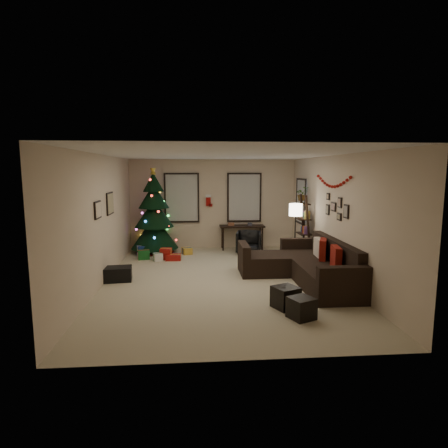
{
  "coord_description": "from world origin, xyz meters",
  "views": [
    {
      "loc": [
        -0.58,
        -7.88,
        2.37
      ],
      "look_at": [
        0.1,
        0.6,
        1.15
      ],
      "focal_mm": 30.02,
      "sensor_mm": 36.0,
      "label": 1
    }
  ],
  "objects_px": {
    "desk_chair": "(249,242)",
    "bookshelf": "(305,229)",
    "sofa": "(305,267)",
    "christmas_tree": "(154,217)",
    "desk": "(242,228)"
  },
  "relations": [
    {
      "from": "desk",
      "to": "bookshelf",
      "type": "bearing_deg",
      "value": -48.74
    },
    {
      "from": "desk_chair",
      "to": "bookshelf",
      "type": "distance_m",
      "value": 1.74
    },
    {
      "from": "desk_chair",
      "to": "bookshelf",
      "type": "height_order",
      "value": "bookshelf"
    },
    {
      "from": "desk",
      "to": "sofa",
      "type": "bearing_deg",
      "value": -74.08
    },
    {
      "from": "sofa",
      "to": "desk",
      "type": "xyz_separation_m",
      "value": [
        -0.96,
        3.35,
        0.34
      ]
    },
    {
      "from": "christmas_tree",
      "to": "desk",
      "type": "height_order",
      "value": "christmas_tree"
    },
    {
      "from": "bookshelf",
      "to": "desk",
      "type": "bearing_deg",
      "value": 131.26
    },
    {
      "from": "sofa",
      "to": "desk",
      "type": "relative_size",
      "value": 2.21
    },
    {
      "from": "christmas_tree",
      "to": "bookshelf",
      "type": "xyz_separation_m",
      "value": [
        4.04,
        -1.4,
        -0.19
      ]
    },
    {
      "from": "sofa",
      "to": "desk_chair",
      "type": "bearing_deg",
      "value": 107.33
    },
    {
      "from": "christmas_tree",
      "to": "desk",
      "type": "xyz_separation_m",
      "value": [
        2.59,
        0.24,
        -0.41
      ]
    },
    {
      "from": "sofa",
      "to": "bookshelf",
      "type": "height_order",
      "value": "bookshelf"
    },
    {
      "from": "christmas_tree",
      "to": "desk_chair",
      "type": "relative_size",
      "value": 3.88
    },
    {
      "from": "desk",
      "to": "bookshelf",
      "type": "distance_m",
      "value": 2.2
    },
    {
      "from": "sofa",
      "to": "desk",
      "type": "bearing_deg",
      "value": 105.92
    }
  ]
}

